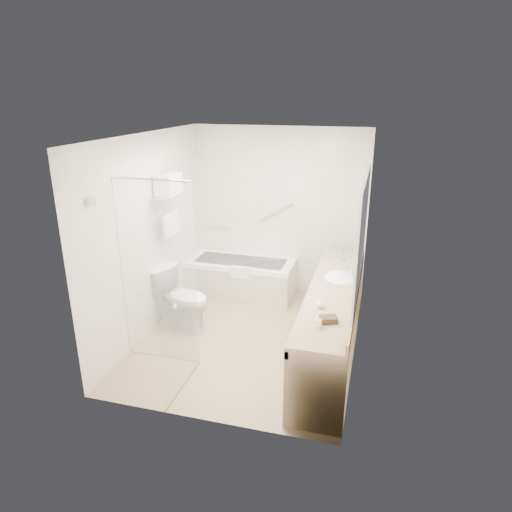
% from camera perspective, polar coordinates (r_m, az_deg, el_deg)
% --- Properties ---
extents(floor, '(3.20, 3.20, 0.00)m').
position_cam_1_polar(floor, '(5.89, -0.79, -10.15)').
color(floor, '#9C8560').
rests_on(floor, ground).
extents(ceiling, '(2.60, 3.20, 0.10)m').
position_cam_1_polar(ceiling, '(5.12, -0.92, 14.85)').
color(ceiling, white).
rests_on(ceiling, wall_back).
extents(wall_back, '(2.60, 0.10, 2.50)m').
position_cam_1_polar(wall_back, '(6.87, 2.89, 5.52)').
color(wall_back, silver).
rests_on(wall_back, ground).
extents(wall_front, '(2.60, 0.10, 2.50)m').
position_cam_1_polar(wall_front, '(3.98, -7.31, -5.58)').
color(wall_front, silver).
rests_on(wall_front, ground).
extents(wall_left, '(0.10, 3.20, 2.50)m').
position_cam_1_polar(wall_left, '(5.86, -13.16, 2.48)').
color(wall_left, silver).
rests_on(wall_left, ground).
extents(wall_right, '(0.10, 3.20, 2.50)m').
position_cam_1_polar(wall_right, '(5.19, 13.08, 0.22)').
color(wall_right, silver).
rests_on(wall_right, ground).
extents(bathtub, '(1.60, 0.73, 0.59)m').
position_cam_1_polar(bathtub, '(6.97, -1.92, -2.71)').
color(bathtub, white).
rests_on(bathtub, floor).
extents(grab_bar_short, '(0.40, 0.03, 0.03)m').
position_cam_1_polar(grab_bar_short, '(7.17, -4.67, 3.61)').
color(grab_bar_short, silver).
rests_on(grab_bar_short, wall_back).
extents(grab_bar_long, '(0.53, 0.03, 0.33)m').
position_cam_1_polar(grab_bar_long, '(6.84, 2.41, 5.47)').
color(grab_bar_long, silver).
rests_on(grab_bar_long, wall_back).
extents(shower_enclosure, '(0.96, 0.91, 2.11)m').
position_cam_1_polar(shower_enclosure, '(4.85, -11.10, -3.34)').
color(shower_enclosure, silver).
rests_on(shower_enclosure, floor).
extents(towel_shelf, '(0.24, 0.55, 0.81)m').
position_cam_1_polar(towel_shelf, '(5.98, -10.86, 7.99)').
color(towel_shelf, silver).
rests_on(towel_shelf, wall_left).
extents(vanity_counter, '(0.55, 2.70, 0.95)m').
position_cam_1_polar(vanity_counter, '(5.29, 9.50, -6.26)').
color(vanity_counter, tan).
rests_on(vanity_counter, floor).
extents(sink, '(0.40, 0.52, 0.14)m').
position_cam_1_polar(sink, '(5.58, 10.37, -2.88)').
color(sink, white).
rests_on(sink, vanity_counter).
extents(faucet, '(0.03, 0.03, 0.14)m').
position_cam_1_polar(faucet, '(5.53, 11.93, -1.97)').
color(faucet, silver).
rests_on(faucet, vanity_counter).
extents(mirror, '(0.02, 2.00, 1.20)m').
position_cam_1_polar(mirror, '(4.95, 13.14, 2.94)').
color(mirror, '#AEB3BB').
rests_on(mirror, wall_right).
extents(hairdryer_unit, '(0.08, 0.10, 0.18)m').
position_cam_1_polar(hairdryer_unit, '(6.14, 13.28, 5.20)').
color(hairdryer_unit, white).
rests_on(hairdryer_unit, wall_right).
extents(toilet, '(0.91, 0.66, 0.80)m').
position_cam_1_polar(toilet, '(6.07, -9.29, -5.25)').
color(toilet, white).
rests_on(toilet, floor).
extents(amenity_basket, '(0.20, 0.17, 0.06)m').
position_cam_1_polar(amenity_basket, '(4.49, 8.97, -7.84)').
color(amenity_basket, '#483019').
rests_on(amenity_basket, vanity_counter).
extents(soap_bottle_a, '(0.09, 0.14, 0.06)m').
position_cam_1_polar(soap_bottle_a, '(4.38, 7.73, -8.50)').
color(soap_bottle_a, white).
rests_on(soap_bottle_a, vanity_counter).
extents(soap_bottle_b, '(0.13, 0.15, 0.09)m').
position_cam_1_polar(soap_bottle_b, '(4.75, 8.04, -5.90)').
color(soap_bottle_b, white).
rests_on(soap_bottle_b, vanity_counter).
extents(water_bottle_left, '(0.06, 0.06, 0.18)m').
position_cam_1_polar(water_bottle_left, '(6.17, 9.62, 0.51)').
color(water_bottle_left, silver).
rests_on(water_bottle_left, vanity_counter).
extents(water_bottle_mid, '(0.06, 0.06, 0.21)m').
position_cam_1_polar(water_bottle_mid, '(5.63, 10.81, -1.36)').
color(water_bottle_mid, silver).
rests_on(water_bottle_mid, vanity_counter).
extents(water_bottle_right, '(0.07, 0.07, 0.21)m').
position_cam_1_polar(water_bottle_right, '(5.76, 10.76, -0.84)').
color(water_bottle_right, silver).
rests_on(water_bottle_right, vanity_counter).
extents(drinking_glass_near, '(0.08, 0.08, 0.08)m').
position_cam_1_polar(drinking_glass_near, '(5.64, 9.99, -1.86)').
color(drinking_glass_near, silver).
rests_on(drinking_glass_near, vanity_counter).
extents(drinking_glass_far, '(0.08, 0.08, 0.08)m').
position_cam_1_polar(drinking_glass_far, '(5.72, 10.19, -1.54)').
color(drinking_glass_far, silver).
rests_on(drinking_glass_far, vanity_counter).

